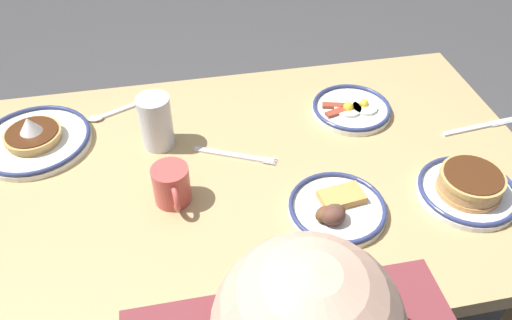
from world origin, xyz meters
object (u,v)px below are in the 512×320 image
plate_near_main (351,109)px  plate_center_pancakes (336,209)px  drinking_glass (156,124)px  butter_knife (483,126)px  plate_far_companion (34,139)px  coffee_mug (172,185)px  fork_near (235,155)px  tea_spoon (111,113)px  plate_far_side (469,188)px

plate_near_main → plate_center_pancakes: bearing=65.8°
plate_near_main → drinking_glass: 0.51m
drinking_glass → butter_knife: bearing=173.4°
butter_knife → plate_far_companion: bearing=-7.7°
plate_near_main → coffee_mug: 0.54m
plate_near_main → butter_knife: 0.34m
fork_near → tea_spoon: tea_spoon is taller
fork_near → tea_spoon: size_ratio=1.12×
plate_far_companion → plate_center_pancakes: bearing=150.9°
plate_far_side → plate_center_pancakes: bearing=-0.7°
butter_knife → plate_near_main: bearing=-21.8°
coffee_mug → tea_spoon: bearing=-68.3°
plate_center_pancakes → plate_far_side: bearing=179.3°
drinking_glass → fork_near: size_ratio=0.71×
plate_far_side → drinking_glass: 0.73m
tea_spoon → plate_near_main: bearing=169.4°
coffee_mug → tea_spoon: 0.38m
drinking_glass → fork_near: (-0.18, 0.08, -0.06)m
plate_near_main → plate_far_companion: plate_far_companion is taller
plate_center_pancakes → fork_near: size_ratio=1.09×
plate_far_side → coffee_mug: coffee_mug is taller
drinking_glass → plate_far_side: bearing=154.6°
plate_far_side → fork_near: 0.53m
plate_far_side → tea_spoon: plate_far_side is taller
drinking_glass → tea_spoon: size_ratio=0.79×
plate_far_companion → drinking_glass: bearing=169.3°
drinking_glass → coffee_mug: bearing=95.8°
fork_near → coffee_mug: bearing=36.5°
drinking_glass → fork_near: drinking_glass is taller
fork_near → plate_far_companion: bearing=-16.4°
plate_far_companion → butter_knife: size_ratio=1.19×
butter_knife → tea_spoon: (0.94, -0.24, 0.00)m
plate_center_pancakes → butter_knife: bearing=-155.3°
plate_near_main → plate_center_pancakes: plate_center_pancakes is taller
butter_knife → tea_spoon: 0.97m
plate_center_pancakes → butter_knife: (-0.46, -0.21, -0.01)m
plate_near_main → coffee_mug: (0.49, 0.23, 0.03)m
tea_spoon → coffee_mug: bearing=111.7°
fork_near → tea_spoon: bearing=-38.1°
plate_near_main → plate_far_side: bearing=113.6°
plate_center_pancakes → tea_spoon: 0.66m
drinking_glass → tea_spoon: drinking_glass is taller
fork_near → butter_knife: size_ratio=0.85×
coffee_mug → tea_spoon: coffee_mug is taller
fork_near → tea_spoon: 0.37m
plate_far_companion → fork_near: 0.50m
plate_center_pancakes → fork_near: 0.29m
plate_far_side → butter_knife: plate_far_side is taller
plate_near_main → coffee_mug: bearing=25.1°
plate_near_main → fork_near: (0.33, 0.11, -0.01)m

